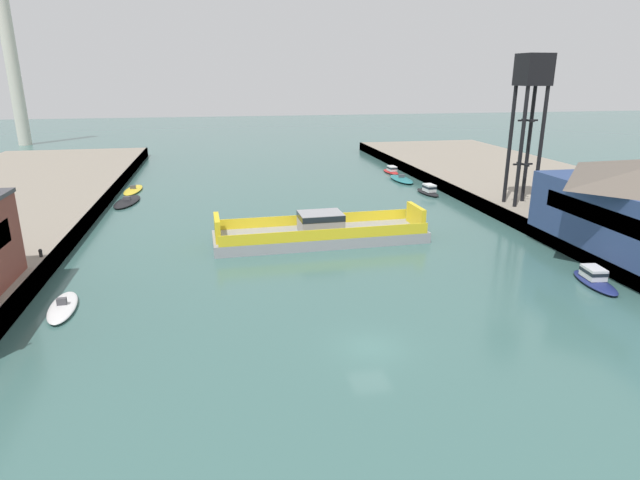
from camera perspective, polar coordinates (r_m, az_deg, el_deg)
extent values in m
plane|color=#3D6660|center=(34.37, 5.51, -11.57)|extent=(400.00, 400.00, 0.00)
cube|color=#4C4742|center=(53.34, -26.62, -1.67)|extent=(0.30, 140.00, 1.69)
cube|color=#4C4742|center=(60.74, 21.96, 1.10)|extent=(0.30, 140.00, 1.69)
cube|color=#939399|center=(54.69, 0.06, 0.36)|extent=(22.16, 6.68, 1.10)
cube|color=yellow|center=(57.15, -0.59, 2.27)|extent=(21.11, 0.75, 1.10)
cube|color=yellow|center=(51.62, 0.79, 0.59)|extent=(21.11, 0.75, 1.10)
cube|color=#939399|center=(54.25, 0.06, 1.95)|extent=(4.50, 3.44, 2.04)
cube|color=black|center=(54.07, 0.06, 2.63)|extent=(4.54, 3.48, 0.60)
cube|color=yellow|center=(57.39, 10.35, 2.61)|extent=(0.63, 4.23, 2.20)
cube|color=yellow|center=(52.98, -11.08, 1.32)|extent=(0.63, 4.23, 2.20)
ellipsoid|color=navy|center=(49.19, 27.64, -4.09)|extent=(2.63, 5.84, 0.48)
cube|color=silver|center=(49.29, 27.51, -3.15)|extent=(1.60, 2.13, 0.94)
cube|color=black|center=(49.25, 27.53, -3.02)|extent=(1.64, 2.19, 0.28)
ellipsoid|color=red|center=(94.71, 7.69, 7.33)|extent=(2.15, 5.43, 0.45)
cube|color=silver|center=(94.23, 7.80, 7.69)|extent=(1.36, 1.95, 0.87)
cube|color=black|center=(94.21, 7.80, 7.75)|extent=(1.40, 2.00, 0.26)
ellipsoid|color=yellow|center=(83.69, -19.59, 5.13)|extent=(2.84, 7.85, 0.40)
cube|color=#4C4C51|center=(83.60, -19.62, 5.43)|extent=(0.80, 0.46, 0.50)
ellipsoid|color=white|center=(43.54, -26.11, -6.56)|extent=(2.38, 6.13, 0.46)
cube|color=#4C4C51|center=(43.36, -26.19, -5.98)|extent=(0.69, 0.45, 0.50)
ellipsoid|color=black|center=(76.12, -20.17, 3.93)|extent=(3.80, 8.34, 0.44)
cube|color=#4C4C51|center=(76.02, -20.21, 4.28)|extent=(0.98, 0.53, 0.50)
ellipsoid|color=#237075|center=(87.83, 8.81, 6.53)|extent=(2.91, 7.84, 0.57)
cube|color=#4C4C51|center=(87.73, 8.83, 6.88)|extent=(0.94, 0.43, 0.50)
ellipsoid|color=black|center=(78.60, 11.59, 5.07)|extent=(2.40, 5.75, 0.48)
cube|color=silver|center=(78.08, 11.76, 5.55)|extent=(1.47, 2.08, 1.05)
cube|color=black|center=(78.05, 11.77, 5.65)|extent=(1.52, 2.14, 0.31)
cube|color=black|center=(51.39, 27.50, 2.56)|extent=(0.08, 13.17, 1.57)
cylinder|color=black|center=(67.62, 19.86, 9.60)|extent=(0.44, 0.44, 13.76)
cylinder|color=black|center=(68.90, 21.66, 9.54)|extent=(0.44, 0.44, 13.76)
cylinder|color=black|center=(65.52, 20.95, 9.26)|extent=(0.44, 0.44, 13.76)
cylinder|color=black|center=(66.85, 22.78, 9.20)|extent=(0.44, 0.44, 13.76)
cube|color=black|center=(67.49, 21.12, 7.67)|extent=(2.47, 0.20, 0.20)
cube|color=black|center=(67.49, 21.12, 7.67)|extent=(0.20, 2.47, 0.20)
cube|color=black|center=(66.92, 21.60, 11.96)|extent=(2.47, 0.20, 0.20)
cube|color=black|center=(66.92, 21.60, 11.96)|extent=(0.20, 2.47, 0.20)
cube|color=black|center=(66.73, 22.16, 16.73)|extent=(3.21, 3.21, 3.49)
cylinder|color=black|center=(51.20, 30.09, -1.62)|extent=(0.28, 0.28, 0.55)
sphere|color=black|center=(51.13, 30.13, -1.32)|extent=(0.32, 0.32, 0.32)
cylinder|color=black|center=(51.13, -28.01, -1.32)|extent=(0.28, 0.28, 0.55)
sphere|color=black|center=(51.05, -28.05, -1.03)|extent=(0.32, 0.32, 0.32)
cylinder|color=black|center=(59.21, 23.53, 1.64)|extent=(0.28, 0.28, 0.55)
sphere|color=black|center=(59.14, 23.56, 1.90)|extent=(0.32, 0.32, 0.32)
cylinder|color=beige|center=(150.55, -30.32, 15.75)|extent=(3.03, 3.03, 36.15)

